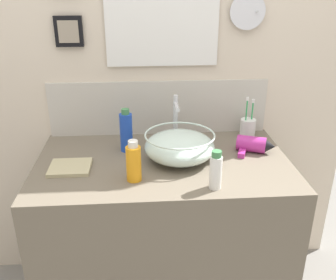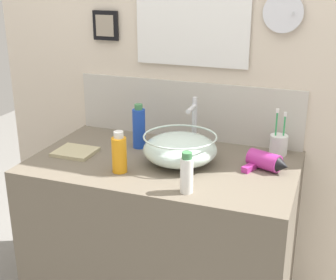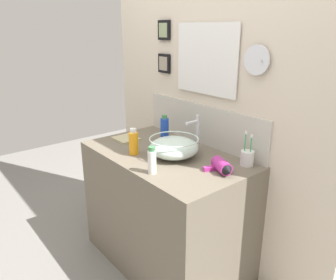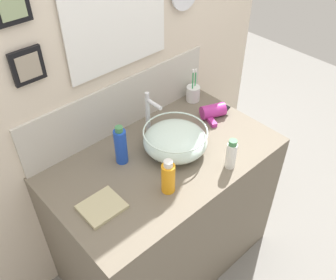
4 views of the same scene
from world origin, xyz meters
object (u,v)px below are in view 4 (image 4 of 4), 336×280
at_px(soap_dispenser, 168,177).
at_px(glass_bowl_sink, 175,140).
at_px(hair_drier, 216,111).
at_px(faucet, 149,111).
at_px(spray_bottle, 231,154).
at_px(shampoo_bottle, 121,146).
at_px(hand_towel, 102,207).
at_px(toothbrush_cup, 193,93).

bearing_deg(soap_dispenser, glass_bowl_sink, 39.97).
relative_size(glass_bowl_sink, hair_drier, 1.62).
xyz_separation_m(faucet, spray_bottle, (0.11, -0.45, -0.06)).
bearing_deg(glass_bowl_sink, shampoo_bottle, 154.08).
relative_size(faucet, soap_dispenser, 1.38).
xyz_separation_m(hair_drier, soap_dispenser, (-0.56, -0.22, 0.04)).
height_order(faucet, hair_drier, faucet).
xyz_separation_m(spray_bottle, shampoo_bottle, (-0.35, 0.37, 0.02)).
distance_m(spray_bottle, hand_towel, 0.62).
bearing_deg(faucet, soap_dispenser, -119.26).
bearing_deg(soap_dispenser, hair_drier, 21.93).
height_order(toothbrush_cup, shampoo_bottle, toothbrush_cup).
xyz_separation_m(glass_bowl_sink, spray_bottle, (0.11, -0.25, 0.01)).
bearing_deg(toothbrush_cup, glass_bowl_sink, -146.56).
relative_size(glass_bowl_sink, soap_dispenser, 1.81).
xyz_separation_m(toothbrush_cup, spray_bottle, (-0.27, -0.50, 0.03)).
bearing_deg(toothbrush_cup, soap_dispenser, -144.16).
bearing_deg(hair_drier, faucet, 159.20).
bearing_deg(spray_bottle, toothbrush_cup, 62.23).
height_order(hair_drier, hand_towel, hair_drier).
height_order(spray_bottle, hand_towel, spray_bottle).
distance_m(glass_bowl_sink, spray_bottle, 0.28).
distance_m(glass_bowl_sink, hair_drier, 0.36).
relative_size(glass_bowl_sink, toothbrush_cup, 1.48).
relative_size(faucet, hand_towel, 1.38).
xyz_separation_m(toothbrush_cup, shampoo_bottle, (-0.62, -0.13, 0.05)).
xyz_separation_m(spray_bottle, hand_towel, (-0.59, 0.20, -0.07)).
height_order(glass_bowl_sink, hand_towel, glass_bowl_sink).
relative_size(shampoo_bottle, hand_towel, 1.19).
height_order(hair_drier, soap_dispenser, soap_dispenser).
height_order(spray_bottle, shampoo_bottle, shampoo_bottle).
height_order(soap_dispenser, hand_towel, soap_dispenser).
bearing_deg(spray_bottle, faucet, 104.14).
relative_size(toothbrush_cup, spray_bottle, 1.33).
height_order(faucet, toothbrush_cup, faucet).
bearing_deg(hand_towel, glass_bowl_sink, 6.74).
height_order(glass_bowl_sink, spray_bottle, spray_bottle).
bearing_deg(hand_towel, faucet, 27.44).
bearing_deg(glass_bowl_sink, soap_dispenser, -140.03).
height_order(glass_bowl_sink, hair_drier, glass_bowl_sink).
bearing_deg(shampoo_bottle, faucet, 17.47).
distance_m(faucet, shampoo_bottle, 0.25).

